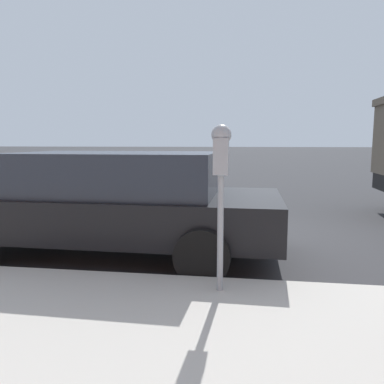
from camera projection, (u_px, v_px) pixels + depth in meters
ground_plane at (224, 238)px, 6.23m from camera, size 220.00×220.00×0.00m
parking_meter at (221, 165)px, 3.54m from camera, size 0.21×0.19×1.62m
car_black at (109, 201)px, 5.25m from camera, size 2.13×4.87×1.44m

